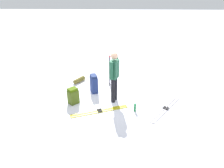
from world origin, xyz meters
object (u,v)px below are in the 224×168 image
ski_poles_planted_near (110,69)px  skier_standing (114,75)px  backpack_bright (73,96)px  ski_pair_far (100,111)px  thermos_bottle (135,108)px  sleeping_mat_rolled (79,80)px  ski_pair_near (166,108)px  backpack_large_dark (94,84)px

ski_poles_planted_near → skier_standing: bearing=10.7°
backpack_bright → skier_standing: bearing=100.2°
ski_pair_far → ski_poles_planted_near: ski_poles_planted_near is taller
ski_pair_far → thermos_bottle: thermos_bottle is taller
ski_pair_far → thermos_bottle: (-0.07, 1.10, 0.12)m
sleeping_mat_rolled → skier_standing: bearing=46.4°
ski_pair_far → thermos_bottle: size_ratio=6.80×
ski_pair_near → thermos_bottle: size_ratio=6.22×
backpack_bright → thermos_bottle: 2.06m
backpack_large_dark → skier_standing: bearing=52.4°
backpack_large_dark → backpack_bright: backpack_large_dark is taller
skier_standing → ski_pair_far: 1.25m
ski_pair_far → backpack_large_dark: bearing=-165.1°
skier_standing → ski_pair_near: size_ratio=1.05×
ski_pair_near → thermos_bottle: 1.02m
backpack_large_dark → thermos_bottle: bearing=49.7°
ski_pair_far → backpack_large_dark: 1.37m
ski_pair_far → sleeping_mat_rolled: 2.39m
sleeping_mat_rolled → backpack_bright: bearing=5.3°
ski_pair_far → skier_standing: bearing=148.7°
skier_standing → backpack_large_dark: 1.15m
backpack_bright → ski_poles_planted_near: size_ratio=0.45×
backpack_large_dark → backpack_bright: 1.02m
ski_pair_near → sleeping_mat_rolled: 3.69m
thermos_bottle → backpack_large_dark: bearing=-130.3°
ski_pair_near → skier_standing: bearing=-105.2°
ski_pair_far → backpack_large_dark: (-1.29, -0.34, 0.32)m
backpack_large_dark → ski_poles_planted_near: 0.86m
backpack_large_dark → thermos_bottle: size_ratio=2.62×
ski_pair_far → backpack_bright: bearing=-116.3°
ski_poles_planted_near → sleeping_mat_rolled: (-0.27, -1.29, -0.60)m
skier_standing → backpack_bright: 1.53m
backpack_bright → ski_poles_planted_near: (-1.40, 1.13, 0.42)m
ski_pair_near → backpack_bright: backpack_bright is taller
ski_pair_far → thermos_bottle: bearing=93.5°
ski_pair_near → ski_pair_far: (0.24, -2.09, 0.00)m
ski_pair_near → ski_poles_planted_near: ski_poles_planted_near is taller
thermos_bottle → backpack_bright: bearing=-100.9°
backpack_large_dark → backpack_bright: size_ratio=1.23×
skier_standing → thermos_bottle: (0.63, 0.67, -0.82)m
thermos_bottle → ski_pair_near: bearing=100.0°
thermos_bottle → ski_pair_far: bearing=-86.5°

